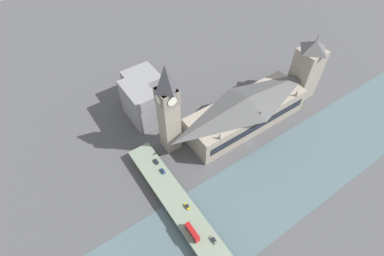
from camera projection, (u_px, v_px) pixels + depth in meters
ground_plane at (251, 144)px, 196.00m from camera, size 600.00×600.00×0.00m
river_water at (285, 176)px, 179.51m from camera, size 48.86×360.00×0.30m
parliament_hall at (246, 111)px, 198.37m from camera, size 26.85×84.78×24.75m
clock_tower at (168, 108)px, 169.33m from camera, size 11.41×11.41×64.41m
victoria_tower at (306, 69)px, 210.57m from camera, size 15.99×15.99×49.57m
road_bridge at (198, 232)px, 152.30m from camera, size 129.72×14.08×6.19m
double_decker_bus_lead at (192, 232)px, 148.63m from camera, size 10.17×2.60×4.61m
car_northbound_lead at (187, 206)px, 159.72m from camera, size 3.98×1.83×1.37m
car_northbound_mid at (156, 161)px, 178.47m from camera, size 4.00×1.81×1.43m
car_northbound_tail at (214, 240)px, 148.00m from camera, size 4.34×1.74×1.35m
car_southbound_lead at (163, 171)px, 174.14m from camera, size 4.00×1.79×1.32m
city_block_west at (140, 104)px, 200.29m from camera, size 27.61×15.48×27.74m
city_block_center at (143, 87)px, 214.54m from camera, size 22.09×22.02×23.45m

